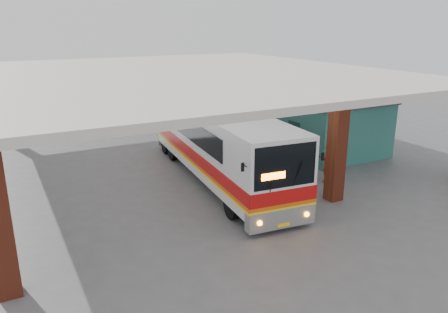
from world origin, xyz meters
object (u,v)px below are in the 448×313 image
motorcycle (285,162)px  coach_bus (217,142)px  pedestrian (327,162)px  red_chair (260,137)px

motorcycle → coach_bus: bearing=90.0°
motorcycle → pedestrian: bearing=-137.1°
coach_bus → red_chair: (5.22, 4.39, -1.43)m
coach_bus → motorcycle: 3.65m
pedestrian → red_chair: 7.24m
coach_bus → motorcycle: bearing=-9.0°
motorcycle → pedestrian: size_ratio=1.14×
pedestrian → red_chair: pedestrian is taller
coach_bus → red_chair: coach_bus is taller
coach_bus → red_chair: bearing=45.7°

